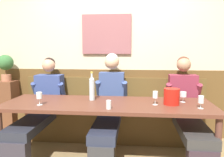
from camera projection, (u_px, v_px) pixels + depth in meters
room_wall_back at (114, 48)px, 3.64m from camera, size 6.80×0.12×2.80m
wood_wainscot_panel at (114, 102)px, 3.70m from camera, size 6.80×0.03×1.06m
wall_bench at (113, 121)px, 3.53m from camera, size 2.83×0.42×0.94m
dining_table at (107, 109)px, 2.79m from camera, size 2.53×0.82×0.74m
person_center_left_seat at (41, 104)px, 3.23m from camera, size 0.50×1.28×1.26m
person_left_seat at (109, 103)px, 3.13m from camera, size 0.47×1.27×1.33m
person_center_right_seat at (188, 108)px, 3.01m from camera, size 0.50×1.27×1.28m
ice_bucket at (172, 97)px, 2.69m from camera, size 0.18×0.18×0.19m
wine_bottle_green_tall at (92, 88)px, 2.91m from camera, size 0.07×0.07×0.37m
wine_glass_left_end at (39, 96)px, 2.66m from camera, size 0.07×0.07×0.15m
wine_glass_mid_right at (183, 95)px, 2.80m from camera, size 0.08×0.08×0.13m
wine_glass_right_end at (169, 92)px, 2.87m from camera, size 0.07×0.07×0.16m
wine_glass_by_bottle at (201, 100)px, 2.51m from camera, size 0.06×0.06×0.14m
wine_glass_near_bucket at (155, 95)px, 2.67m from camera, size 0.06×0.06×0.16m
water_tumbler_center at (109, 105)px, 2.49m from camera, size 0.06×0.06×0.10m
corner_pedestal at (8, 108)px, 3.71m from camera, size 0.28×0.28×0.88m
potted_plant at (6, 65)px, 3.62m from camera, size 0.24×0.24×0.42m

